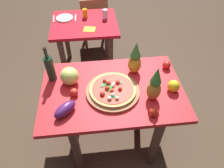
# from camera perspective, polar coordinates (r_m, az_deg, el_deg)

# --- Properties ---
(ground_plane) EXTENTS (10.00, 10.00, 0.00)m
(ground_plane) POSITION_cam_1_polar(r_m,az_deg,el_deg) (2.40, 0.07, -13.90)
(ground_plane) COLOR #4C3828
(display_table) EXTENTS (1.24, 0.80, 0.76)m
(display_table) POSITION_cam_1_polar(r_m,az_deg,el_deg) (1.85, 0.09, -3.48)
(display_table) COLOR brown
(display_table) RESTS_ON ground_plane
(background_table) EXTENTS (0.83, 0.71, 0.76)m
(background_table) POSITION_cam_1_polar(r_m,az_deg,el_deg) (2.79, -7.48, 14.27)
(background_table) COLOR brown
(background_table) RESTS_ON ground_plane
(dining_chair) EXTENTS (0.42, 0.42, 0.85)m
(dining_chair) POSITION_cam_1_polar(r_m,az_deg,el_deg) (3.36, -4.96, 17.48)
(dining_chair) COLOR brown
(dining_chair) RESTS_ON ground_plane
(pizza_board) EXTENTS (0.46, 0.46, 0.02)m
(pizza_board) POSITION_cam_1_polar(r_m,az_deg,el_deg) (1.75, 0.18, -2.03)
(pizza_board) COLOR brown
(pizza_board) RESTS_ON display_table
(pizza) EXTENTS (0.40, 0.40, 0.06)m
(pizza) POSITION_cam_1_polar(r_m,az_deg,el_deg) (1.72, 0.10, -1.45)
(pizza) COLOR #E6A95D
(pizza) RESTS_ON pizza_board
(wine_bottle) EXTENTS (0.08, 0.08, 0.35)m
(wine_bottle) POSITION_cam_1_polar(r_m,az_deg,el_deg) (1.86, -16.96, 4.30)
(wine_bottle) COLOR #183122
(wine_bottle) RESTS_ON display_table
(pineapple_left) EXTENTS (0.12, 0.12, 0.33)m
(pineapple_left) POSITION_cam_1_polar(r_m,az_deg,el_deg) (1.85, 6.45, 6.84)
(pineapple_left) COLOR #BB8726
(pineapple_left) RESTS_ON display_table
(pineapple_right) EXTENTS (0.11, 0.11, 0.33)m
(pineapple_right) POSITION_cam_1_polar(r_m,az_deg,el_deg) (1.63, 11.85, -0.45)
(pineapple_right) COLOR #B48230
(pineapple_right) RESTS_ON display_table
(melon) EXTENTS (0.16, 0.16, 0.16)m
(melon) POSITION_cam_1_polar(r_m,az_deg,el_deg) (1.82, -11.79, 2.17)
(melon) COLOR #D8DE6B
(melon) RESTS_ON display_table
(bell_pepper) EXTENTS (0.10, 0.10, 0.11)m
(bell_pepper) POSITION_cam_1_polar(r_m,az_deg,el_deg) (1.81, 16.83, -0.58)
(bell_pepper) COLOR yellow
(bell_pepper) RESTS_ON display_table
(eggplant) EXTENTS (0.21, 0.20, 0.09)m
(eggplant) POSITION_cam_1_polar(r_m,az_deg,el_deg) (1.62, -13.02, -6.89)
(eggplant) COLOR #4C1C57
(eggplant) RESTS_ON display_table
(tomato_at_corner) EXTENTS (0.08, 0.08, 0.08)m
(tomato_at_corner) POSITION_cam_1_polar(r_m,az_deg,el_deg) (1.61, 11.61, -7.70)
(tomato_at_corner) COLOR red
(tomato_at_corner) RESTS_ON display_table
(tomato_by_bottle) EXTENTS (0.07, 0.07, 0.07)m
(tomato_by_bottle) POSITION_cam_1_polar(r_m,az_deg,el_deg) (1.74, -10.56, -2.29)
(tomato_by_bottle) COLOR red
(tomato_by_bottle) RESTS_ON display_table
(tomato_near_board) EXTENTS (0.08, 0.08, 0.08)m
(tomato_near_board) POSITION_cam_1_polar(r_m,az_deg,el_deg) (2.02, 15.04, 5.19)
(tomato_near_board) COLOR red
(tomato_near_board) RESTS_ON display_table
(drinking_glass_juice) EXTENTS (0.06, 0.06, 0.11)m
(drinking_glass_juice) POSITION_cam_1_polar(r_m,az_deg,el_deg) (2.82, -7.57, 19.07)
(drinking_glass_juice) COLOR orange
(drinking_glass_juice) RESTS_ON background_table
(drinking_glass_water) EXTENTS (0.06, 0.06, 0.12)m
(drinking_glass_water) POSITION_cam_1_polar(r_m,az_deg,el_deg) (2.77, -1.93, 19.01)
(drinking_glass_water) COLOR silver
(drinking_glass_water) RESTS_ON background_table
(dinner_plate) EXTENTS (0.22, 0.22, 0.02)m
(dinner_plate) POSITION_cam_1_polar(r_m,az_deg,el_deg) (2.85, -13.11, 17.55)
(dinner_plate) COLOR white
(dinner_plate) RESTS_ON background_table
(fork_utensil) EXTENTS (0.03, 0.18, 0.01)m
(fork_utensil) POSITION_cam_1_polar(r_m,az_deg,el_deg) (2.87, -15.98, 17.12)
(fork_utensil) COLOR silver
(fork_utensil) RESTS_ON background_table
(knife_utensil) EXTENTS (0.02, 0.18, 0.01)m
(knife_utensil) POSITION_cam_1_polar(r_m,az_deg,el_deg) (2.84, -10.17, 17.80)
(knife_utensil) COLOR silver
(knife_utensil) RESTS_ON background_table
(napkin_folded) EXTENTS (0.16, 0.15, 0.01)m
(napkin_folded) POSITION_cam_1_polar(r_m,az_deg,el_deg) (2.56, -6.33, 14.98)
(napkin_folded) COLOR yellow
(napkin_folded) RESTS_ON background_table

